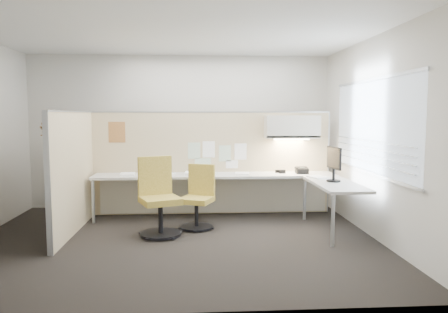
{
  "coord_description": "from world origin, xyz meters",
  "views": [
    {
      "loc": [
        0.27,
        -5.9,
        1.72
      ],
      "look_at": [
        0.71,
        0.8,
        1.07
      ],
      "focal_mm": 35.0,
      "sensor_mm": 36.0,
      "label": 1
    }
  ],
  "objects": [
    {
      "name": "paper_stack_3",
      "position": [
        1.05,
        1.28,
        0.74
      ],
      "size": [
        0.26,
        0.32,
        0.02
      ],
      "primitive_type": "cube",
      "rotation": [
        0.0,
        0.0,
        -0.12
      ],
      "color": "white",
      "rests_on": "desk"
    },
    {
      "name": "wall_back",
      "position": [
        0.0,
        2.25,
        1.4
      ],
      "size": [
        5.5,
        0.02,
        2.8
      ],
      "primitive_type": "cube",
      "color": "beige",
      "rests_on": "ground"
    },
    {
      "name": "wall_right",
      "position": [
        2.75,
        0.0,
        1.4
      ],
      "size": [
        0.02,
        4.5,
        2.8
      ],
      "primitive_type": "cube",
      "color": "beige",
      "rests_on": "ground"
    },
    {
      "name": "task_light_strip",
      "position": [
        1.9,
        1.39,
        1.3
      ],
      "size": [
        0.6,
        0.06,
        0.02
      ],
      "primitive_type": "cube",
      "color": "#FFEABF",
      "rests_on": "overhead_bin"
    },
    {
      "name": "coat_hook",
      "position": [
        -1.58,
        -0.3,
        1.42
      ],
      "size": [
        0.18,
        0.45,
        1.35
      ],
      "color": "silver",
      "rests_on": "partition_left"
    },
    {
      "name": "poster",
      "position": [
        -1.05,
        1.57,
        1.42
      ],
      "size": [
        0.28,
        0.0,
        0.35
      ],
      "primitive_type": "cube",
      "color": "orange",
      "rests_on": "partition_back"
    },
    {
      "name": "tape_dispenser",
      "position": [
        1.73,
        1.3,
        0.76
      ],
      "size": [
        0.11,
        0.07,
        0.06
      ],
      "primitive_type": "cube",
      "rotation": [
        0.0,
        0.0,
        0.14
      ],
      "color": "black",
      "rests_on": "desk"
    },
    {
      "name": "stapler",
      "position": [
        1.7,
        1.39,
        0.76
      ],
      "size": [
        0.14,
        0.06,
        0.05
      ],
      "primitive_type": "cube",
      "rotation": [
        0.0,
        0.0,
        0.16
      ],
      "color": "black",
      "rests_on": "desk"
    },
    {
      "name": "desk",
      "position": [
        0.93,
        1.13,
        0.6
      ],
      "size": [
        4.0,
        2.07,
        0.73
      ],
      "color": "beige",
      "rests_on": "floor"
    },
    {
      "name": "floor",
      "position": [
        0.0,
        0.0,
        -0.01
      ],
      "size": [
        5.5,
        4.5,
        0.01
      ],
      "primitive_type": "cube",
      "color": "black",
      "rests_on": "ground"
    },
    {
      "name": "monitor",
      "position": [
        2.3,
        0.34,
        1.03
      ],
      "size": [
        0.2,
        0.49,
        0.51
      ],
      "rotation": [
        0.0,
        0.0,
        1.64
      ],
      "color": "black",
      "rests_on": "desk"
    },
    {
      "name": "chair_right",
      "position": [
        0.31,
        0.62,
        0.44
      ],
      "size": [
        0.58,
        0.59,
        0.95
      ],
      "rotation": [
        0.0,
        0.0,
        -0.4
      ],
      "color": "black",
      "rests_on": "floor"
    },
    {
      "name": "pinned_papers",
      "position": [
        0.63,
        1.57,
        1.03
      ],
      "size": [
        1.01,
        0.0,
        0.47
      ],
      "color": "#8CBF8C",
      "rests_on": "partition_back"
    },
    {
      "name": "paper_stack_2",
      "position": [
        0.22,
        1.24,
        0.75
      ],
      "size": [
        0.24,
        0.31,
        0.05
      ],
      "primitive_type": "cube",
      "rotation": [
        0.0,
        0.0,
        -0.05
      ],
      "color": "white",
      "rests_on": "desk"
    },
    {
      "name": "paper_stack_0",
      "position": [
        -0.84,
        1.26,
        0.74
      ],
      "size": [
        0.25,
        0.32,
        0.03
      ],
      "primitive_type": "cube",
      "rotation": [
        0.0,
        0.0,
        0.08
      ],
      "color": "white",
      "rests_on": "desk"
    },
    {
      "name": "partition_back",
      "position": [
        0.55,
        1.6,
        0.88
      ],
      "size": [
        4.1,
        0.06,
        1.75
      ],
      "primitive_type": "cube",
      "color": "#CEB58E",
      "rests_on": "floor"
    },
    {
      "name": "window_pane",
      "position": [
        2.73,
        0.0,
        1.55
      ],
      "size": [
        0.01,
        2.8,
        1.3
      ],
      "primitive_type": "cube",
      "color": "#A2AFBC",
      "rests_on": "wall_right"
    },
    {
      "name": "paper_stack_1",
      "position": [
        -0.2,
        1.27,
        0.74
      ],
      "size": [
        0.3,
        0.35,
        0.02
      ],
      "primitive_type": "cube",
      "rotation": [
        0.0,
        0.0,
        -0.26
      ],
      "color": "white",
      "rests_on": "desk"
    },
    {
      "name": "overhead_bin",
      "position": [
        1.9,
        1.39,
        1.51
      ],
      "size": [
        0.9,
        0.36,
        0.38
      ],
      "primitive_type": "cube",
      "color": "beige",
      "rests_on": "partition_back"
    },
    {
      "name": "ceiling",
      "position": [
        0.0,
        0.0,
        2.8
      ],
      "size": [
        5.5,
        4.5,
        0.01
      ],
      "primitive_type": "cube",
      "color": "white",
      "rests_on": "wall_back"
    },
    {
      "name": "phone",
      "position": [
        2.05,
        1.26,
        0.78
      ],
      "size": [
        0.21,
        0.2,
        0.12
      ],
      "rotation": [
        0.0,
        0.0,
        -0.01
      ],
      "color": "black",
      "rests_on": "desk"
    },
    {
      "name": "wall_front",
      "position": [
        0.0,
        -2.25,
        1.4
      ],
      "size": [
        5.5,
        0.02,
        2.8
      ],
      "primitive_type": "cube",
      "color": "beige",
      "rests_on": "ground"
    },
    {
      "name": "chair_left",
      "position": [
        -0.25,
        0.27,
        0.51
      ],
      "size": [
        0.67,
        0.68,
        1.1
      ],
      "rotation": [
        0.0,
        0.0,
        0.38
      ],
      "color": "black",
      "rests_on": "floor"
    },
    {
      "name": "paper_stack_4",
      "position": [
        2.18,
        0.74,
        0.74
      ],
      "size": [
        0.32,
        0.36,
        0.02
      ],
      "primitive_type": "cube",
      "rotation": [
        0.0,
        0.0,
        0.35
      ],
      "color": "white",
      "rests_on": "desk"
    },
    {
      "name": "partition_left",
      "position": [
        -1.5,
        0.5,
        0.88
      ],
      "size": [
        0.06,
        2.2,
        1.75
      ],
      "primitive_type": "cube",
      "color": "#CEB58E",
      "rests_on": "floor"
    }
  ]
}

